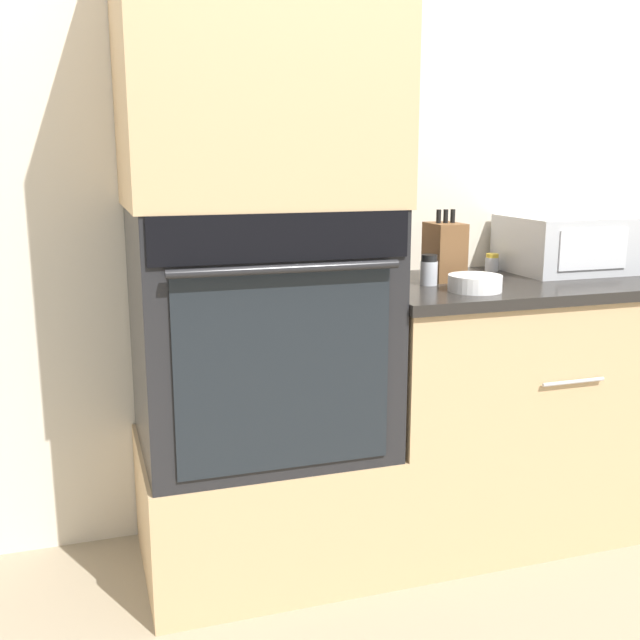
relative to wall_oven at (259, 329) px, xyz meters
The scene contains 12 objects.
ground_plane 0.92m from the wall_oven, 37.92° to the right, with size 12.00×12.00×0.00m, color gray.
wall_back 0.69m from the wall_oven, 41.23° to the left, with size 8.00×0.05×2.50m.
oven_cabinet_base 0.58m from the wall_oven, 90.00° to the left, with size 0.76×0.60×0.41m.
wall_oven is the anchor object (origin of this frame).
oven_cabinet_upper 0.79m from the wall_oven, 90.00° to the left, with size 0.76×0.60×0.84m.
counter_unit 0.99m from the wall_oven, ahead, with size 1.12×0.63×0.90m.
microwave 1.21m from the wall_oven, ahead, with size 0.44×0.35×0.20m.
knife_block 0.69m from the wall_oven, ahead, with size 0.10×0.14×0.24m.
bowl 0.68m from the wall_oven, 13.22° to the right, with size 0.17×0.17×0.05m.
condiment_jar_near 0.59m from the wall_oven, ahead, with size 0.06×0.06×0.10m.
condiment_jar_mid 0.56m from the wall_oven, 16.04° to the left, with size 0.04×0.04×0.11m.
condiment_jar_far 0.95m from the wall_oven, 12.18° to the left, with size 0.05×0.05×0.06m.
Camera 1 is at (-0.89, -1.89, 1.31)m, focal length 42.00 mm.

